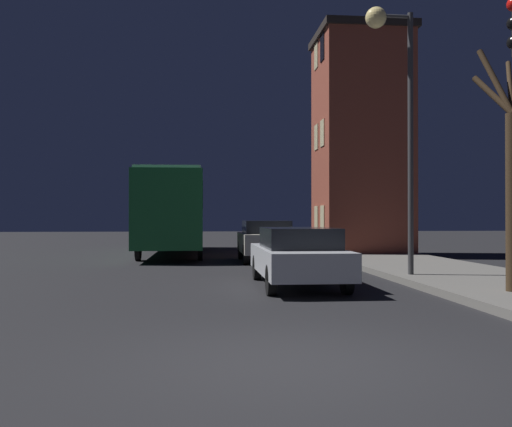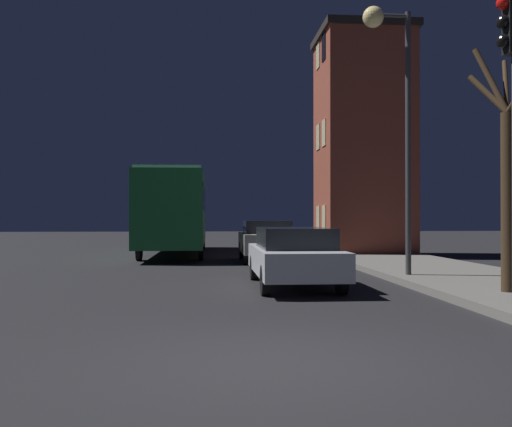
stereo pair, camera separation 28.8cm
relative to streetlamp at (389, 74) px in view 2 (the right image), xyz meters
The scene contains 7 objects.
ground_plane 10.06m from the streetlamp, 116.12° to the right, with size 120.00×120.00×0.00m, color black.
brick_building 9.99m from the streetlamp, 78.49° to the left, with size 3.86×3.87×9.40m.
streetlamp is the anchor object (origin of this frame).
bare_tree 4.57m from the streetlamp, 69.67° to the right, with size 0.95×1.45×4.91m.
bus 13.16m from the streetlamp, 118.09° to the left, with size 2.49×11.72×3.43m.
car_near_lane 5.29m from the streetlamp, 160.27° to the right, with size 1.77×4.64×1.38m.
car_mid_lane 8.32m from the streetlamp, 110.72° to the left, with size 1.82×3.96×1.50m.
Camera 2 is at (-0.75, -6.36, 1.61)m, focal length 40.00 mm.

